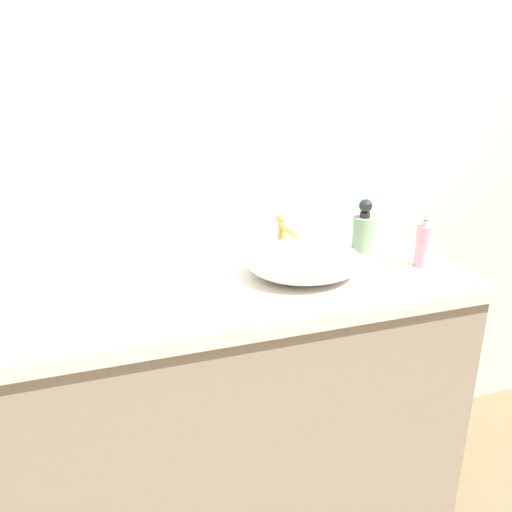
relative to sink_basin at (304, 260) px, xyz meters
The scene contains 8 objects.
bathroom_wall_rear 0.58m from the sink_basin, 129.58° to the left, with size 6.00×0.06×2.60m, color silver.
vanity_counter 0.58m from the sink_basin, behind, with size 1.61×0.58×0.89m.
wall_mirror_panel 0.66m from the sink_basin, 135.13° to the left, with size 1.40×0.01×1.08m, color #B2BCC6.
sink_basin is the anchor object (origin of this frame).
faucet 0.18m from the sink_basin, 90.00° to the left, with size 0.03×0.15×0.14m.
soap_dispenser 0.32m from the sink_basin, 27.04° to the left, with size 0.08×0.08×0.18m.
lotion_bottle 0.39m from the sink_basin, ahead, with size 0.05×0.05×0.18m.
tissue_box 0.79m from the sink_basin, behind, with size 0.14×0.14×0.16m.
Camera 1 is at (-0.31, -0.95, 1.48)m, focal length 36.36 mm.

